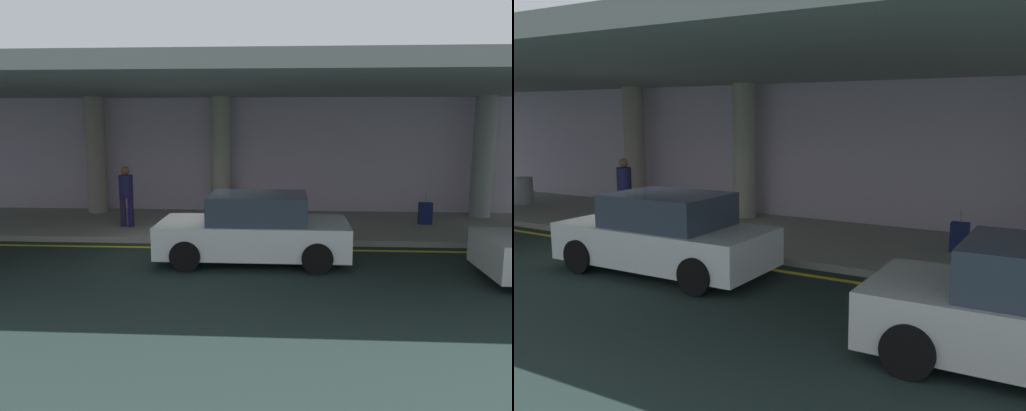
# 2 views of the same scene
# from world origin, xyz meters

# --- Properties ---
(ground_plane) EXTENTS (60.00, 60.00, 0.00)m
(ground_plane) POSITION_xyz_m (0.00, 0.00, 0.00)
(ground_plane) COLOR #1E2D29
(sidewalk) EXTENTS (26.00, 4.20, 0.15)m
(sidewalk) POSITION_xyz_m (0.00, 3.10, 0.07)
(sidewalk) COLOR gray
(sidewalk) RESTS_ON ground
(lane_stripe_yellow) EXTENTS (26.00, 0.14, 0.01)m
(lane_stripe_yellow) POSITION_xyz_m (0.00, 0.61, 0.00)
(lane_stripe_yellow) COLOR yellow
(lane_stripe_yellow) RESTS_ON ground
(support_column_far_left) EXTENTS (0.63, 0.63, 3.65)m
(support_column_far_left) POSITION_xyz_m (-4.00, 4.55, 1.97)
(support_column_far_left) COLOR gray
(support_column_far_left) RESTS_ON sidewalk
(support_column_left_mid) EXTENTS (0.63, 0.63, 3.65)m
(support_column_left_mid) POSITION_xyz_m (0.00, 4.55, 1.97)
(support_column_left_mid) COLOR gray
(support_column_left_mid) RESTS_ON sidewalk
(support_column_center) EXTENTS (0.63, 0.63, 3.65)m
(support_column_center) POSITION_xyz_m (8.00, 4.55, 1.97)
(support_column_center) COLOR gray
(support_column_center) RESTS_ON sidewalk
(ceiling_overhang) EXTENTS (28.00, 13.20, 0.30)m
(ceiling_overhang) POSITION_xyz_m (0.00, 2.60, 3.95)
(ceiling_overhang) COLOR gray
(ceiling_overhang) RESTS_ON support_column_far_left
(terminal_back_wall) EXTENTS (26.00, 0.30, 3.80)m
(terminal_back_wall) POSITION_xyz_m (0.00, 5.35, 1.90)
(terminal_back_wall) COLOR #B8A8BD
(terminal_back_wall) RESTS_ON ground
(car_white) EXTENTS (4.10, 1.92, 1.50)m
(car_white) POSITION_xyz_m (1.38, -0.48, 0.71)
(car_white) COLOR white
(car_white) RESTS_ON ground
(traveler_with_luggage) EXTENTS (0.38, 0.38, 1.68)m
(traveler_with_luggage) POSITION_xyz_m (-2.37, 2.35, 1.11)
(traveler_with_luggage) COLOR #211838
(traveler_with_luggage) RESTS_ON sidewalk
(suitcase_upright_secondary) EXTENTS (0.36, 0.22, 0.90)m
(suitcase_upright_secondary) POSITION_xyz_m (6.01, 3.21, 0.46)
(suitcase_upright_secondary) COLOR #101B48
(suitcase_upright_secondary) RESTS_ON sidewalk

